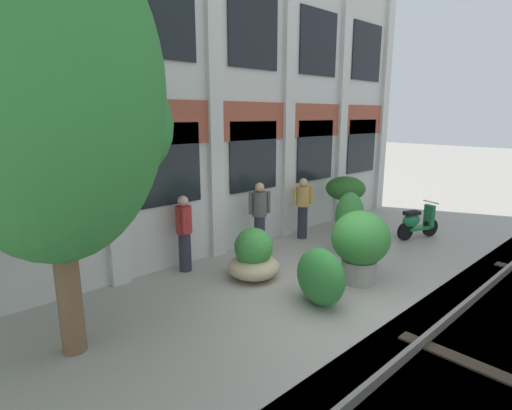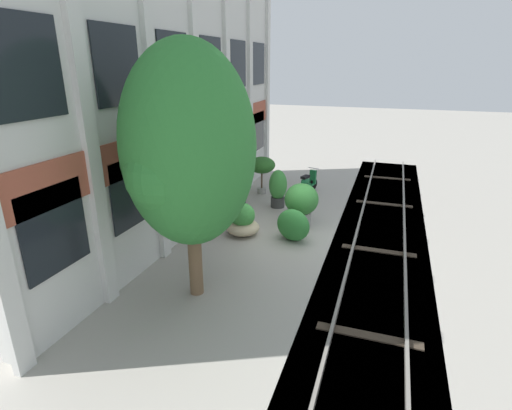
{
  "view_description": "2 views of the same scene",
  "coord_description": "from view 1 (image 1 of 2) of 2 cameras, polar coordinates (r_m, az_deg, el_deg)",
  "views": [
    {
      "loc": [
        -5.5,
        -4.05,
        3.24
      ],
      "look_at": [
        -0.13,
        1.66,
        1.47
      ],
      "focal_mm": 28.0,
      "sensor_mm": 36.0,
      "label": 1
    },
    {
      "loc": [
        -11.33,
        -2.68,
        5.22
      ],
      "look_at": [
        -0.31,
        1.09,
        1.04
      ],
      "focal_mm": 28.0,
      "sensor_mm": 36.0,
      "label": 2
    }
  ],
  "objects": [
    {
      "name": "ground_plane",
      "position": [
        7.56,
        9.58,
        -12.86
      ],
      "size": [
        80.0,
        80.0,
        0.0
      ],
      "primitive_type": "plane",
      "color": "#9E998E"
    },
    {
      "name": "apartment_facade",
      "position": [
        9.32,
        -7.19,
        18.55
      ],
      "size": [
        14.8,
        0.64,
        8.45
      ],
      "color": "silver",
      "rests_on": "ground"
    },
    {
      "name": "rail_tracks",
      "position": [
        6.6,
        29.44,
        -19.85
      ],
      "size": [
        22.44,
        2.8,
        0.43
      ],
      "color": "#423F3A",
      "rests_on": "ground"
    },
    {
      "name": "broadleaf_tree",
      "position": [
        5.65,
        -27.67,
        13.48
      ],
      "size": [
        3.01,
        2.87,
        5.73
      ],
      "color": "brown",
      "rests_on": "ground"
    },
    {
      "name": "potted_plant_tall_urn",
      "position": [
        11.57,
        12.65,
        2.12
      ],
      "size": [
        1.11,
        1.11,
        1.55
      ],
      "color": "gray",
      "rests_on": "ground"
    },
    {
      "name": "potted_plant_wide_bowl",
      "position": [
        8.14,
        -0.35,
        -7.5
      ],
      "size": [
        1.07,
        1.07,
        1.04
      ],
      "color": "tan",
      "rests_on": "ground"
    },
    {
      "name": "potted_plant_glazed_jar",
      "position": [
        8.08,
        14.7,
        -5.18
      ],
      "size": [
        1.13,
        1.13,
        1.44
      ],
      "color": "gray",
      "rests_on": "ground"
    },
    {
      "name": "potted_plant_ribbed_drum",
      "position": [
        9.91,
        13.18,
        -2.12
      ],
      "size": [
        0.68,
        0.68,
        1.45
      ],
      "color": "#333333",
      "rests_on": "ground"
    },
    {
      "name": "scooter_near_curb",
      "position": [
        11.49,
        21.97,
        -2.35
      ],
      "size": [
        1.34,
        0.67,
        0.98
      ],
      "rotation": [
        0.0,
        0.0,
        5.96
      ],
      "color": "black",
      "rests_on": "ground"
    },
    {
      "name": "resident_by_doorway",
      "position": [
        8.49,
        -10.23,
        -3.7
      ],
      "size": [
        0.34,
        0.46,
        1.63
      ],
      "rotation": [
        0.0,
        0.0,
        -0.57
      ],
      "color": "#282833",
      "rests_on": "ground"
    },
    {
      "name": "resident_watching_tracks",
      "position": [
        10.66,
        6.7,
        -0.2
      ],
      "size": [
        0.44,
        0.36,
        1.63
      ],
      "rotation": [
        0.0,
        0.0,
        -2.24
      ],
      "color": "#282833",
      "rests_on": "ground"
    },
    {
      "name": "resident_near_plants",
      "position": [
        9.44,
        0.51,
        -1.52
      ],
      "size": [
        0.47,
        0.34,
        1.71
      ],
      "rotation": [
        0.0,
        0.0,
        -2.08
      ],
      "color": "#282833",
      "rests_on": "ground"
    },
    {
      "name": "topiary_hedge",
      "position": [
        7.14,
        9.18,
        -10.05
      ],
      "size": [
        1.03,
        1.27,
        0.99
      ],
      "primitive_type": "ellipsoid",
      "rotation": [
        0.0,
        0.0,
        4.37
      ],
      "color": "#2D7A33",
      "rests_on": "ground"
    }
  ]
}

